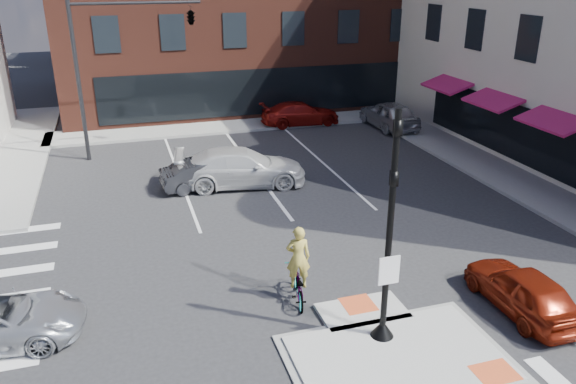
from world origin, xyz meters
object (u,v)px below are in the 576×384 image
object	(u,v)px
bg_car_red	(300,113)
cyclist	(298,276)
red_sedan	(523,290)
bg_car_dark	(207,174)
white_pickup	(241,167)
bg_car_silver	(389,115)

from	to	relation	value
bg_car_red	cyclist	bearing A→B (deg)	162.47
red_sedan	bg_car_dark	size ratio (longest dim) A/B	0.98
bg_car_dark	cyclist	size ratio (longest dim) A/B	1.68
white_pickup	cyclist	bearing A→B (deg)	-174.12
bg_car_dark	bg_car_silver	size ratio (longest dim) A/B	0.82
bg_car_silver	cyclist	bearing A→B (deg)	53.87
red_sedan	white_pickup	bearing A→B (deg)	-65.79
bg_car_red	cyclist	world-z (taller)	cyclist
white_pickup	cyclist	size ratio (longest dim) A/B	2.41
white_pickup	cyclist	distance (m)	9.53
bg_car_silver	bg_car_dark	bearing A→B (deg)	26.71
bg_car_red	red_sedan	bearing A→B (deg)	179.98
bg_car_dark	bg_car_red	bearing A→B (deg)	-44.34
white_pickup	bg_car_red	distance (m)	10.58
white_pickup	bg_car_silver	size ratio (longest dim) A/B	1.18
bg_car_silver	cyclist	distance (m)	19.54
white_pickup	bg_car_silver	xyz separation A→B (m)	(10.50, 6.63, -0.00)
bg_car_dark	bg_car_red	world-z (taller)	bg_car_red
red_sedan	bg_car_silver	xyz separation A→B (m)	(5.19, 18.49, 0.16)
red_sedan	bg_car_dark	distance (m)	13.75
cyclist	bg_car_silver	bearing A→B (deg)	-113.04
white_pickup	red_sedan	bearing A→B (deg)	-147.01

